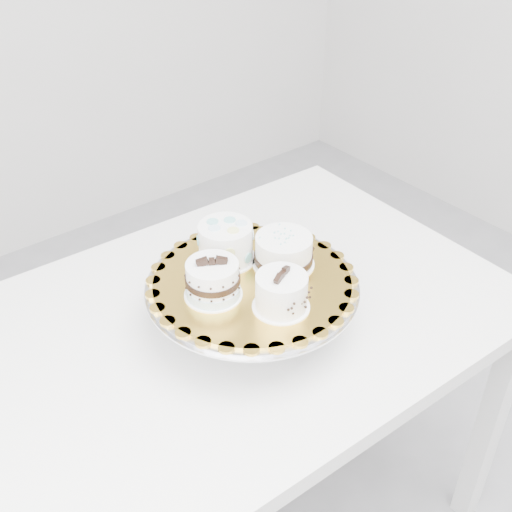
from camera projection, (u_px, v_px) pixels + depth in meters
table at (228, 344)px, 1.37m from camera, size 1.20×0.82×0.75m
cake_stand at (252, 296)px, 1.25m from camera, size 0.41×0.41×0.11m
cake_board at (252, 281)px, 1.23m from camera, size 0.50×0.50×0.01m
cake_swirl at (281, 293)px, 1.14m from camera, size 0.12×0.12×0.08m
cake_banded at (213, 281)px, 1.17m from camera, size 0.13×0.13×0.09m
cake_dots at (226, 242)px, 1.26m from camera, size 0.13×0.13×0.08m
cake_ribbon at (284, 252)px, 1.25m from camera, size 0.13×0.12×0.07m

